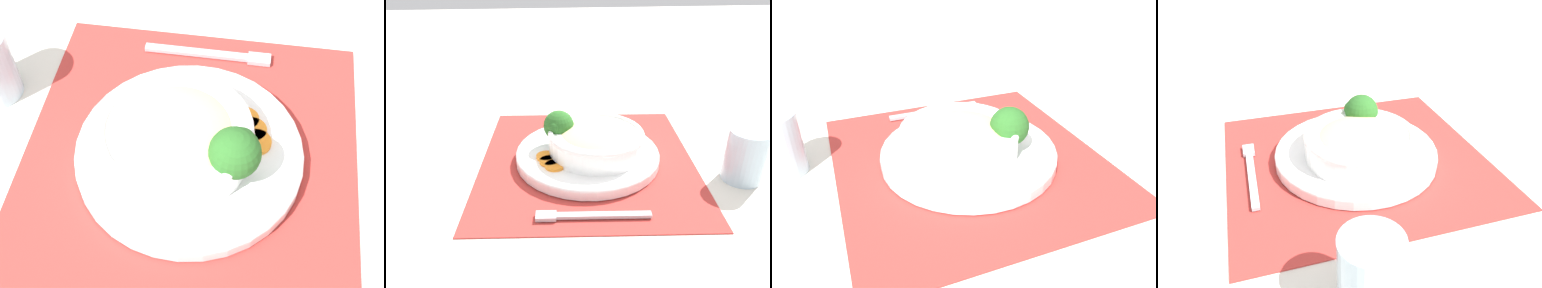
{
  "view_description": "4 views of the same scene",
  "coord_description": "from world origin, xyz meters",
  "views": [
    {
      "loc": [
        0.38,
        0.04,
        0.56
      ],
      "look_at": [
        0.01,
        0.0,
        0.04
      ],
      "focal_mm": 50.0,
      "sensor_mm": 36.0,
      "label": 1
    },
    {
      "loc": [
        -0.64,
        0.08,
        0.39
      ],
      "look_at": [
        0.01,
        0.02,
        0.03
      ],
      "focal_mm": 35.0,
      "sensor_mm": 36.0,
      "label": 2
    },
    {
      "loc": [
        0.46,
        -0.22,
        0.34
      ],
      "look_at": [
        0.01,
        -0.01,
        0.04
      ],
      "focal_mm": 35.0,
      "sensor_mm": 36.0,
      "label": 3
    },
    {
      "loc": [
        -0.2,
        -0.52,
        0.37
      ],
      "look_at": [
        -0.01,
        0.0,
        0.03
      ],
      "focal_mm": 35.0,
      "sensor_mm": 36.0,
      "label": 4
    }
  ],
  "objects": [
    {
      "name": "carrot_slice_far",
      "position": [
        -0.05,
        0.07,
        0.02
      ],
      "size": [
        0.04,
        0.04,
        0.01
      ],
      "color": "orange",
      "rests_on": "plate"
    },
    {
      "name": "water_glass",
      "position": [
        -0.09,
        -0.27,
        0.04
      ],
      "size": [
        0.07,
        0.07,
        0.1
      ],
      "color": "silver",
      "rests_on": "ground_plane"
    },
    {
      "name": "bowl",
      "position": [
        0.0,
        -0.02,
        0.05
      ],
      "size": [
        0.19,
        0.19,
        0.05
      ],
      "color": "white",
      "rests_on": "plate"
    },
    {
      "name": "carrot_slice_near",
      "position": [
        -0.02,
        0.08,
        0.02
      ],
      "size": [
        0.04,
        0.04,
        0.01
      ],
      "color": "orange",
      "rests_on": "plate"
    },
    {
      "name": "fork",
      "position": [
        -0.18,
        0.03,
        0.01
      ],
      "size": [
        0.03,
        0.18,
        0.01
      ],
      "rotation": [
        0.0,
        0.0,
        -0.06
      ],
      "color": "#B7B7BC",
      "rests_on": "placemat"
    },
    {
      "name": "plate",
      "position": [
        0.0,
        0.0,
        0.02
      ],
      "size": [
        0.28,
        0.28,
        0.02
      ],
      "color": "white",
      "rests_on": "placemat"
    },
    {
      "name": "ground_plane",
      "position": [
        0.0,
        0.0,
        0.0
      ],
      "size": [
        4.0,
        4.0,
        0.0
      ],
      "primitive_type": "plane",
      "color": "beige"
    },
    {
      "name": "placemat",
      "position": [
        0.0,
        0.0,
        0.0
      ],
      "size": [
        0.47,
        0.45,
        0.0
      ],
      "color": "#B2332D",
      "rests_on": "ground_plane"
    },
    {
      "name": "broccoli_floret",
      "position": [
        0.03,
        0.05,
        0.06
      ],
      "size": [
        0.06,
        0.06,
        0.08
      ],
      "color": "#759E51",
      "rests_on": "plate"
    },
    {
      "name": "carrot_slice_middle",
      "position": [
        -0.03,
        0.08,
        0.02
      ],
      "size": [
        0.04,
        0.04,
        0.01
      ],
      "color": "orange",
      "rests_on": "plate"
    }
  ]
}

